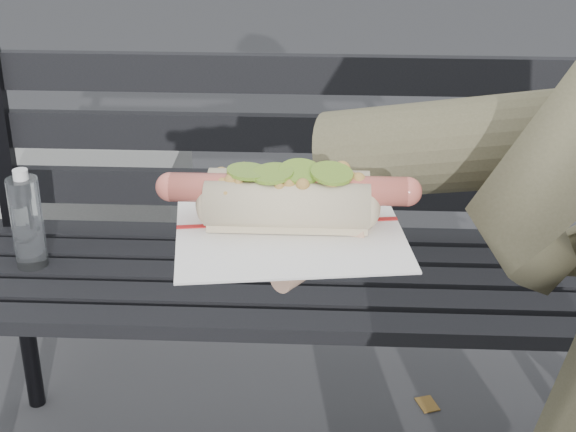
# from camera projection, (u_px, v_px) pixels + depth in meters

# --- Properties ---
(park_bench) EXTENTS (1.50, 0.44, 0.88)m
(park_bench) POSITION_uv_depth(u_px,v_px,m) (304.00, 237.00, 1.82)
(park_bench) COLOR black
(park_bench) RESTS_ON ground
(held_hotdog) EXTENTS (0.64, 0.31, 0.20)m
(held_hotdog) POSITION_uv_depth(u_px,v_px,m) (514.00, 156.00, 0.79)
(held_hotdog) COLOR #4E4B34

